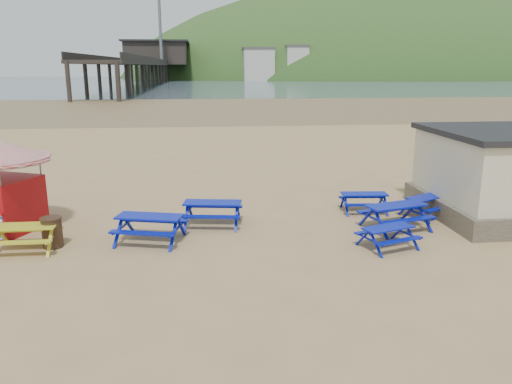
{
  "coord_description": "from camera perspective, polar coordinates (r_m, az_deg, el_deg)",
  "views": [
    {
      "loc": [
        -1.38,
        -15.46,
        5.3
      ],
      "look_at": [
        0.41,
        1.5,
        1.0
      ],
      "focal_mm": 35.0,
      "sensor_mm": 36.0,
      "label": 1
    }
  ],
  "objects": [
    {
      "name": "wet_sand",
      "position": [
        70.68,
        -4.98,
        9.8
      ],
      "size": [
        400.0,
        400.0,
        0.0
      ],
      "primitive_type": "plane",
      "color": "brown",
      "rests_on": "ground"
    },
    {
      "name": "picnic_table_blue_e",
      "position": [
        15.51,
        14.82,
        -5.03
      ],
      "size": [
        1.9,
        1.71,
        0.66
      ],
      "rotation": [
        0.0,
        0.0,
        0.33
      ],
      "color": "#001399",
      "rests_on": "ground"
    },
    {
      "name": "pier",
      "position": [
        194.41,
        -11.28,
        13.94
      ],
      "size": [
        24.0,
        220.0,
        39.29
      ],
      "color": "black",
      "rests_on": "ground"
    },
    {
      "name": "picnic_table_blue_a",
      "position": [
        17.17,
        -4.97,
        -2.46
      ],
      "size": [
        2.16,
        1.85,
        0.82
      ],
      "rotation": [
        0.0,
        0.0,
        -0.15
      ],
      "color": "#001399",
      "rests_on": "ground"
    },
    {
      "name": "picnic_table_blue_c",
      "position": [
        19.22,
        19.02,
        -1.52
      ],
      "size": [
        2.21,
        2.07,
        0.73
      ],
      "rotation": [
        0.0,
        0.0,
        0.5
      ],
      "color": "#001399",
      "rests_on": "ground"
    },
    {
      "name": "sea",
      "position": [
        185.54,
        -5.75,
        12.45
      ],
      "size": [
        400.0,
        400.0,
        0.0
      ],
      "primitive_type": "plane",
      "color": "#475965",
      "rests_on": "ground"
    },
    {
      "name": "headland_town",
      "position": [
        262.06,
        14.62,
        10.38
      ],
      "size": [
        264.0,
        144.0,
        108.0
      ],
      "color": "#2D4C1E",
      "rests_on": "ground"
    },
    {
      "name": "litter_bin",
      "position": [
        16.22,
        -22.27,
        -4.26
      ],
      "size": [
        0.63,
        0.63,
        0.93
      ],
      "color": "#3B2419",
      "rests_on": "ground"
    },
    {
      "name": "picnic_table_yellow",
      "position": [
        16.29,
        -24.85,
        -4.77
      ],
      "size": [
        1.84,
        1.48,
        0.77
      ],
      "rotation": [
        0.0,
        0.0,
        -0.0
      ],
      "color": "#A4A90F",
      "rests_on": "ground"
    },
    {
      "name": "picnic_table_blue_d",
      "position": [
        15.83,
        -12.0,
        -4.12
      ],
      "size": [
        2.36,
        2.08,
        0.84
      ],
      "rotation": [
        0.0,
        0.0,
        -0.26
      ],
      "color": "#001399",
      "rests_on": "ground"
    },
    {
      "name": "picnic_table_blue_f",
      "position": [
        17.31,
        15.66,
        -2.74
      ],
      "size": [
        2.39,
        2.12,
        0.85
      ],
      "rotation": [
        0.0,
        0.0,
        0.27
      ],
      "color": "#001399",
      "rests_on": "ground"
    },
    {
      "name": "ground",
      "position": [
        16.41,
        -0.89,
        -4.7
      ],
      "size": [
        400.0,
        400.0,
        0.0
      ],
      "primitive_type": "plane",
      "color": "tan",
      "rests_on": "ground"
    },
    {
      "name": "picnic_table_blue_b",
      "position": [
        19.11,
        12.24,
        -1.18
      ],
      "size": [
        1.79,
        1.49,
        0.71
      ],
      "rotation": [
        0.0,
        0.0,
        -0.08
      ],
      "color": "#001399",
      "rests_on": "ground"
    }
  ]
}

